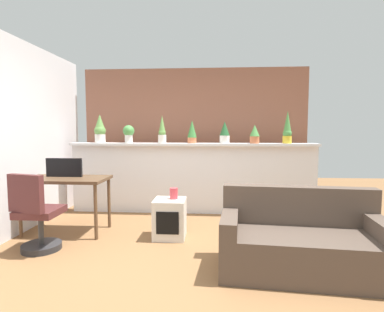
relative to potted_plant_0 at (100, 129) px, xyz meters
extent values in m
plane|color=brown|center=(1.56, -1.99, -1.40)|extent=(12.00, 12.00, 0.00)
cube|color=silver|center=(1.56, 0.01, -0.83)|extent=(4.05, 0.16, 1.13)
cube|color=silver|center=(1.56, -0.03, -0.25)|extent=(4.05, 0.30, 0.04)
cube|color=#935B47|center=(1.56, 0.61, -0.15)|extent=(4.05, 0.10, 2.50)
cylinder|color=silver|center=(0.00, 0.00, -0.15)|extent=(0.17, 0.17, 0.14)
sphere|color=#669E4C|center=(0.00, 0.00, -0.02)|extent=(0.19, 0.19, 0.19)
cone|color=#669E4C|center=(0.00, 0.00, 0.13)|extent=(0.16, 0.16, 0.24)
cylinder|color=silver|center=(0.50, -0.05, -0.16)|extent=(0.13, 0.13, 0.13)
sphere|color=#4C9347|center=(0.50, -0.05, -0.02)|extent=(0.19, 0.19, 0.19)
cylinder|color=silver|center=(1.07, -0.06, -0.16)|extent=(0.13, 0.13, 0.14)
sphere|color=#669E4C|center=(1.07, -0.06, -0.05)|extent=(0.12, 0.12, 0.12)
cone|color=#669E4C|center=(1.07, -0.06, 0.10)|extent=(0.10, 0.10, 0.26)
cylinder|color=#C66B42|center=(1.55, -0.01, -0.18)|extent=(0.15, 0.15, 0.09)
cone|color=#3D843D|center=(1.55, -0.01, 0.01)|extent=(0.15, 0.15, 0.28)
cylinder|color=silver|center=(2.09, -0.01, -0.16)|extent=(0.16, 0.16, 0.13)
cone|color=#235B2D|center=(2.09, -0.01, 0.02)|extent=(0.16, 0.16, 0.23)
cylinder|color=#C66B42|center=(2.57, -0.06, -0.17)|extent=(0.15, 0.15, 0.11)
cone|color=#4C9347|center=(2.57, -0.06, -0.02)|extent=(0.16, 0.16, 0.18)
cylinder|color=gold|center=(3.09, -0.03, -0.17)|extent=(0.14, 0.14, 0.12)
sphere|color=#4C9347|center=(3.09, -0.03, -0.06)|extent=(0.14, 0.14, 0.14)
cone|color=#4C9347|center=(3.09, -0.03, 0.13)|extent=(0.12, 0.12, 0.33)
cylinder|color=brown|center=(-0.57, -1.36, -1.04)|extent=(0.04, 0.04, 0.71)
cylinder|color=brown|center=(0.43, -1.36, -1.04)|extent=(0.04, 0.04, 0.71)
cylinder|color=brown|center=(-0.57, -0.86, -1.04)|extent=(0.04, 0.04, 0.71)
cylinder|color=brown|center=(0.43, -0.86, -1.04)|extent=(0.04, 0.04, 0.71)
cube|color=brown|center=(-0.07, -1.11, -0.67)|extent=(1.10, 0.60, 0.04)
cube|color=black|center=(-0.13, -1.03, -0.52)|extent=(0.50, 0.04, 0.26)
cylinder|color=#262628|center=(-0.08, -1.74, -1.36)|extent=(0.44, 0.44, 0.07)
cylinder|color=#333333|center=(-0.08, -1.74, -1.16)|extent=(0.06, 0.06, 0.34)
cube|color=#4C2323|center=(-0.08, -1.74, -0.95)|extent=(0.44, 0.44, 0.08)
cube|color=#4C2323|center=(-0.12, -1.92, -0.70)|extent=(0.44, 0.18, 0.42)
cube|color=silver|center=(1.35, -1.22, -1.15)|extent=(0.40, 0.40, 0.50)
cube|color=black|center=(1.35, -1.41, -1.15)|extent=(0.28, 0.04, 0.28)
cylinder|color=#CC3D47|center=(1.40, -1.19, -0.83)|extent=(0.10, 0.10, 0.14)
cube|color=brown|center=(2.78, -2.13, -1.20)|extent=(1.62, 0.90, 0.40)
cube|color=brown|center=(2.80, -1.83, -0.80)|extent=(1.57, 0.30, 0.40)
cube|color=brown|center=(2.08, -2.07, -0.92)|extent=(0.23, 0.77, 0.16)
cube|color=brown|center=(3.47, -2.19, -0.92)|extent=(0.23, 0.77, 0.16)
camera|label=1|loc=(1.92, -5.11, 0.00)|focal=29.00mm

